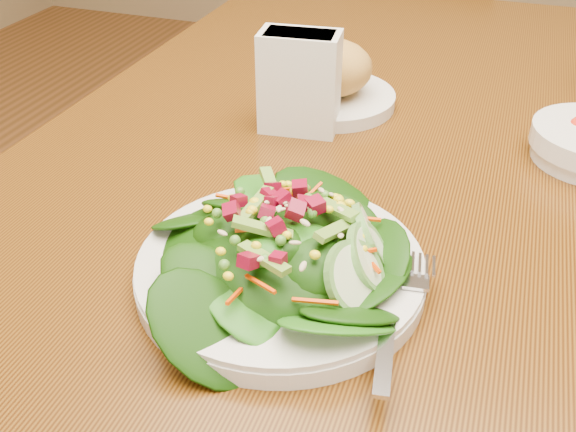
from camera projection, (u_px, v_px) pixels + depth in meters
The scene contains 5 objects.
dining_table at pixel (392, 223), 0.82m from camera, with size 0.90×1.40×0.75m.
chair_far at pixel (420, 90), 1.73m from camera, with size 0.44×0.44×0.80m.
salad_plate at pixel (290, 256), 0.56m from camera, with size 0.26×0.26×0.07m.
bread_plate at pixel (331, 80), 0.86m from camera, with size 0.18×0.18×0.09m.
napkin_holder at pixel (299, 80), 0.78m from camera, with size 0.10×0.06×0.13m.
Camera 1 is at (0.10, -0.68, 1.12)m, focal length 40.00 mm.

